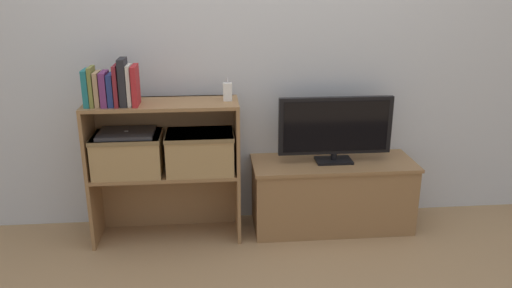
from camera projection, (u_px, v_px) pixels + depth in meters
ground_plane at (258, 243)px, 2.99m from camera, size 16.00×16.00×0.00m
wall_back at (252, 33)px, 3.00m from camera, size 10.00×0.05×2.40m
tv_stand at (332, 194)px, 3.14m from camera, size 1.00×0.39×0.44m
tv at (335, 128)px, 3.00m from camera, size 0.69×0.14×0.41m
bookshelf_lower_tier at (168, 190)px, 3.06m from camera, size 0.87×0.31×0.43m
bookshelf_upper_tier at (164, 125)px, 2.93m from camera, size 0.87×0.31×0.42m
book_teal at (87, 88)px, 2.71m from camera, size 0.03×0.13×0.20m
book_olive at (92, 87)px, 2.71m from camera, size 0.02×0.13×0.22m
book_tan at (98, 89)px, 2.72m from camera, size 0.03×0.13×0.19m
book_plum at (105, 89)px, 2.72m from camera, size 0.03×0.15×0.19m
book_navy at (112, 90)px, 2.73m from camera, size 0.03×0.14×0.18m
book_maroon at (117, 85)px, 2.72m from camera, size 0.02×0.16×0.23m
book_charcoal at (123, 82)px, 2.72m from camera, size 0.04×0.14×0.26m
book_ivory at (130, 85)px, 2.73m from camera, size 0.02×0.13×0.22m
book_crimson at (135, 85)px, 2.73m from camera, size 0.03×0.16×0.22m
baby_monitor at (228, 92)px, 2.84m from camera, size 0.05×0.04×0.13m
storage_basket_left at (128, 152)px, 2.89m from camera, size 0.39×0.28×0.23m
storage_basket_right at (200, 150)px, 2.92m from camera, size 0.39×0.28×0.23m
laptop at (126, 133)px, 2.85m from camera, size 0.31×0.25×0.02m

